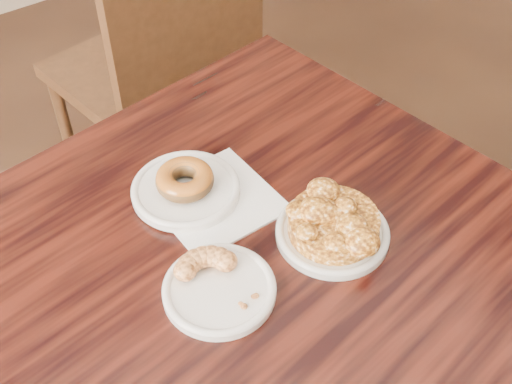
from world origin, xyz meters
TOP-DOWN VIEW (x-y plane):
  - cafe_table at (-0.29, 0.23)m, footprint 0.92×0.92m
  - chair_far at (-0.01, 1.12)m, footprint 0.55×0.55m
  - napkin at (-0.29, 0.35)m, footprint 0.17×0.17m
  - plate_donut at (-0.32, 0.39)m, footprint 0.17×0.17m
  - plate_cruller at (-0.38, 0.20)m, footprint 0.15×0.15m
  - plate_fritter at (-0.19, 0.19)m, footprint 0.17×0.17m
  - glazed_donut at (-0.32, 0.39)m, footprint 0.09×0.09m
  - apple_fritter at (-0.19, 0.19)m, footprint 0.18×0.18m
  - cruller_fragment at (-0.38, 0.20)m, footprint 0.11×0.11m

SIDE VIEW (x-z plane):
  - cafe_table at x=-0.29m, z-range 0.00..0.75m
  - chair_far at x=-0.01m, z-range 0.00..0.90m
  - napkin at x=-0.29m, z-range 0.75..0.75m
  - plate_cruller at x=-0.38m, z-range 0.75..0.76m
  - plate_fritter at x=-0.19m, z-range 0.75..0.76m
  - plate_donut at x=-0.32m, z-range 0.75..0.77m
  - cruller_fragment at x=-0.38m, z-range 0.76..0.79m
  - glazed_donut at x=-0.32m, z-range 0.77..0.80m
  - apple_fritter at x=-0.19m, z-range 0.76..0.81m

